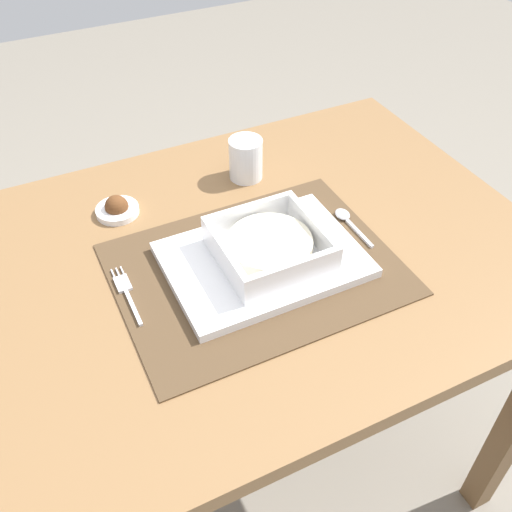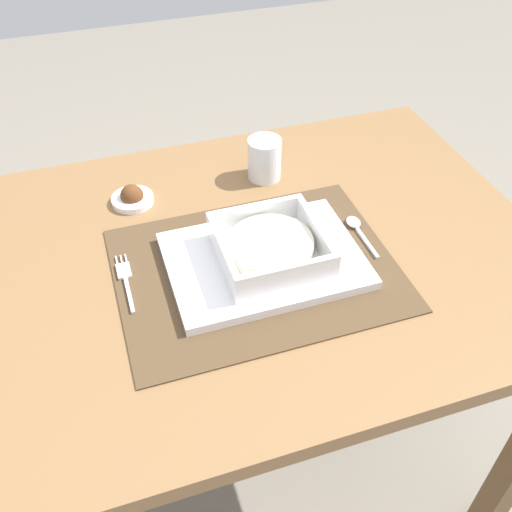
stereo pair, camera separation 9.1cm
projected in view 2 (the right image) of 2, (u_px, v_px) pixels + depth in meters
ground_plane at (252, 462)px, 1.45m from camera, size 6.00×6.00×0.00m
dining_table at (251, 293)px, 1.04m from camera, size 1.00×0.73×0.72m
placemat at (256, 269)px, 0.93m from camera, size 0.45×0.34×0.00m
serving_plate at (264, 260)px, 0.93m from camera, size 0.31×0.22×0.02m
porridge_bowl at (270, 248)px, 0.91m from camera, size 0.17×0.17×0.05m
fork at (125, 278)px, 0.91m from camera, size 0.02×0.13×0.00m
spoon at (356, 226)px, 1.00m from camera, size 0.02×0.11×0.01m
butter_knife at (356, 250)px, 0.96m from camera, size 0.01×0.13×0.01m
drinking_glass at (264, 161)px, 1.10m from camera, size 0.06×0.06×0.08m
condiment_saucer at (132, 198)px, 1.06m from camera, size 0.08×0.08×0.04m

